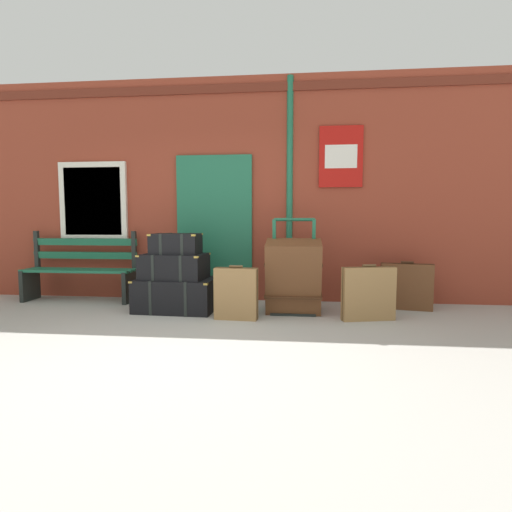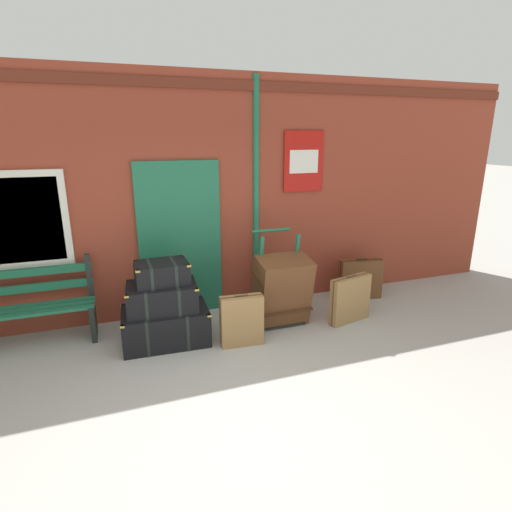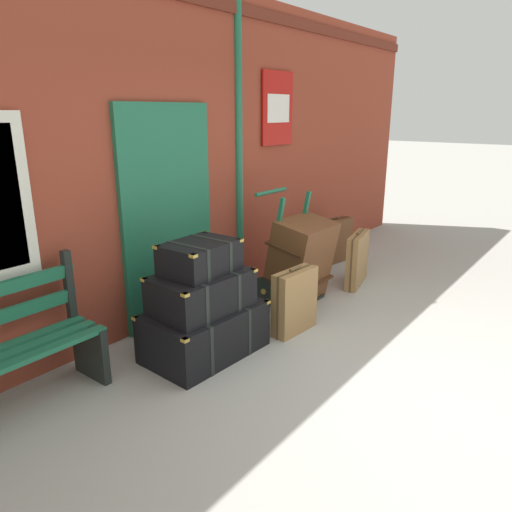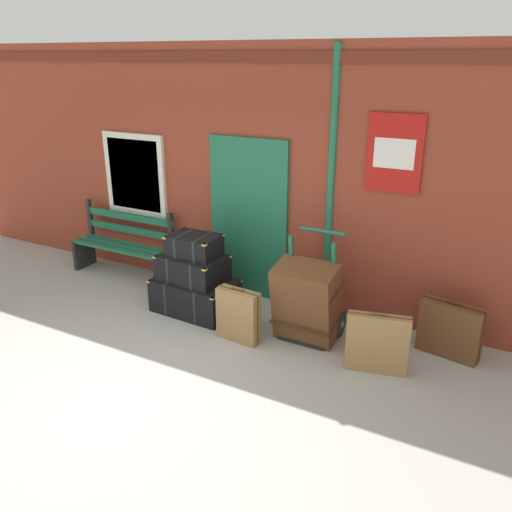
{
  "view_description": "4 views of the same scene",
  "coord_description": "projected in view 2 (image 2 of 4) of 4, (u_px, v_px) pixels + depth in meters",
  "views": [
    {
      "loc": [
        1.18,
        -3.43,
        1.19
      ],
      "look_at": [
        0.61,
        1.87,
        0.7
      ],
      "focal_mm": 28.66,
      "sensor_mm": 36.0,
      "label": 1
    },
    {
      "loc": [
        -0.87,
        -2.9,
        2.41
      ],
      "look_at": [
        0.85,
        1.94,
        0.88
      ],
      "focal_mm": 28.54,
      "sensor_mm": 36.0,
      "label": 2
    },
    {
      "loc": [
        -3.11,
        -0.98,
        2.03
      ],
      "look_at": [
        0.46,
        1.76,
        0.66
      ],
      "focal_mm": 33.66,
      "sensor_mm": 36.0,
      "label": 3
    },
    {
      "loc": [
        3.08,
        -3.23,
        3.03
      ],
      "look_at": [
        0.43,
        1.72,
        0.87
      ],
      "focal_mm": 36.66,
      "sensor_mm": 36.0,
      "label": 4
    }
  ],
  "objects": [
    {
      "name": "suitcase_slate",
      "position": [
        350.0,
        299.0,
        5.4
      ],
      "size": [
        0.64,
        0.28,
        0.67
      ],
      "color": "olive",
      "rests_on": "ground"
    },
    {
      "name": "ground_plane",
      "position": [
        239.0,
        420.0,
        3.58
      ],
      "size": [
        60.0,
        60.0,
        0.0
      ],
      "primitive_type": "plane",
      "color": "#A3A099"
    },
    {
      "name": "porters_trolley",
      "position": [
        277.0,
        299.0,
        5.51
      ],
      "size": [
        0.71,
        0.58,
        1.2
      ],
      "color": "black",
      "rests_on": "ground"
    },
    {
      "name": "large_brown_trunk",
      "position": [
        282.0,
        290.0,
        5.3
      ],
      "size": [
        0.7,
        0.59,
        0.95
      ],
      "color": "brown",
      "rests_on": "ground"
    },
    {
      "name": "suitcase_oxblood",
      "position": [
        360.0,
        279.0,
        6.2
      ],
      "size": [
        0.67,
        0.3,
        0.64
      ],
      "color": "brown",
      "rests_on": "ground"
    },
    {
      "name": "steamer_trunk_base",
      "position": [
        166.0,
        325.0,
        4.89
      ],
      "size": [
        1.04,
        0.7,
        0.43
      ],
      "color": "black",
      "rests_on": "ground"
    },
    {
      "name": "steamer_trunk_top",
      "position": [
        162.0,
        273.0,
        4.72
      ],
      "size": [
        0.62,
        0.46,
        0.27
      ],
      "color": "black",
      "rests_on": "steamer_trunk_middle"
    },
    {
      "name": "suitcase_tan",
      "position": [
        242.0,
        321.0,
        4.8
      ],
      "size": [
        0.52,
        0.2,
        0.65
      ],
      "color": "olive",
      "rests_on": "ground"
    },
    {
      "name": "brick_facade",
      "position": [
        179.0,
        198.0,
        5.47
      ],
      "size": [
        10.4,
        0.35,
        3.2
      ],
      "color": "brown",
      "rests_on": "ground"
    },
    {
      "name": "platform_bench",
      "position": [
        22.0,
        310.0,
        4.77
      ],
      "size": [
        1.6,
        0.43,
        1.01
      ],
      "color": "#1E6647",
      "rests_on": "ground"
    },
    {
      "name": "steamer_trunk_middle",
      "position": [
        162.0,
        297.0,
        4.78
      ],
      "size": [
        0.85,
        0.61,
        0.33
      ],
      "color": "black",
      "rests_on": "steamer_trunk_base"
    }
  ]
}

